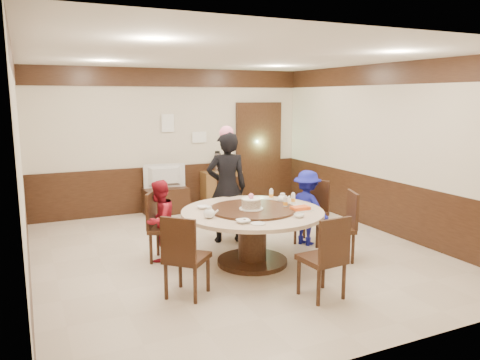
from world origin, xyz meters
name	(u,v)px	position (x,y,z in m)	size (l,w,h in m)	color
room	(235,180)	(0.01, 0.01, 1.08)	(6.00, 6.04, 2.84)	beige
banquet_table	(252,226)	(0.04, -0.50, 0.53)	(1.92, 1.92, 0.78)	#311B0F
chair_0	(311,224)	(1.29, -0.05, 0.30)	(0.61, 0.61, 0.97)	#311B0F
chair_1	(230,219)	(0.26, 0.76, 0.30)	(0.56, 0.57, 0.97)	#311B0F
chair_2	(165,239)	(-1.00, 0.14, 0.30)	(0.61, 0.60, 0.97)	#311B0F
chair_3	(186,271)	(-1.12, -1.13, 0.30)	(0.62, 0.62, 0.97)	#311B0F
chair_4	(323,272)	(0.27, -1.82, 0.30)	(0.47, 0.48, 0.97)	#311B0F
chair_5	(338,239)	(1.19, -0.87, 0.30)	(0.57, 0.57, 0.97)	#311B0F
person_standing	(227,187)	(0.12, 0.57, 0.87)	(0.63, 0.41, 1.73)	black
person_red	(159,221)	(-1.07, 0.18, 0.57)	(0.55, 0.43, 1.13)	maroon
person_blue	(307,208)	(1.18, -0.08, 0.58)	(0.75, 0.43, 1.16)	navy
birthday_cake	(251,204)	(0.00, -0.53, 0.85)	(0.32, 0.32, 0.21)	white
teapot_left	(209,213)	(-0.64, -0.63, 0.81)	(0.17, 0.15, 0.13)	white
teapot_right	(282,199)	(0.62, -0.29, 0.81)	(0.17, 0.15, 0.13)	white
bowl_0	(203,207)	(-0.54, -0.13, 0.77)	(0.16, 0.16, 0.04)	white
bowl_1	(299,216)	(0.40, -1.09, 0.77)	(0.14, 0.14, 0.04)	white
bowl_2	(243,221)	(-0.35, -1.02, 0.77)	(0.17, 0.17, 0.04)	white
bowl_3	(298,206)	(0.67, -0.63, 0.77)	(0.13, 0.13, 0.04)	white
saucer_near	(258,224)	(-0.21, -1.15, 0.76)	(0.18, 0.18, 0.01)	white
saucer_far	(265,199)	(0.49, 0.00, 0.76)	(0.18, 0.18, 0.01)	white
shrimp_platter	(300,209)	(0.60, -0.80, 0.78)	(0.30, 0.20, 0.06)	white
bottle_0	(285,203)	(0.49, -0.59, 0.83)	(0.06, 0.06, 0.16)	white
bottle_1	(293,199)	(0.71, -0.44, 0.83)	(0.06, 0.06, 0.16)	white
bottle_2	(271,195)	(0.56, -0.06, 0.83)	(0.06, 0.06, 0.16)	white
tv_stand	(166,201)	(-0.25, 2.75, 0.25)	(0.85, 0.45, 0.50)	#311B0F
television	(165,176)	(-0.25, 2.75, 0.73)	(0.81, 0.11, 0.47)	gray
side_cabinet	(221,189)	(0.95, 2.78, 0.38)	(0.80, 0.40, 0.75)	brown
thermos	(217,162)	(0.87, 2.78, 0.94)	(0.15, 0.15, 0.38)	silver
notice_left	(168,123)	(-0.10, 2.96, 1.75)	(0.25, 0.00, 0.35)	white
notice_right	(199,137)	(0.55, 2.96, 1.45)	(0.30, 0.00, 0.22)	white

